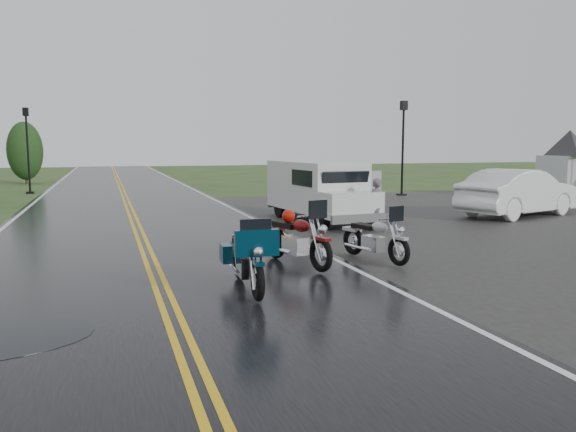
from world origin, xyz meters
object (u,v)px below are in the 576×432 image
at_px(sedan_white, 519,193).
at_px(person_at_van, 375,205).
at_px(van_white, 322,197).
at_px(lamp_post_far_right, 403,148).
at_px(lamp_post_far_left, 28,150).
at_px(motorcycle_teal, 258,264).
at_px(visitor_center, 569,147).
at_px(motorcycle_silver, 399,240).
at_px(motorcycle_red, 321,240).

bearing_deg(sedan_white, person_at_van, 85.72).
distance_m(van_white, lamp_post_far_right, 12.30).
bearing_deg(lamp_post_far_left, person_at_van, -56.72).
bearing_deg(sedan_white, motorcycle_teal, 107.17).
distance_m(visitor_center, motorcycle_silver, 19.07).
distance_m(person_at_van, lamp_post_far_right, 11.90).
relative_size(motorcycle_red, lamp_post_far_right, 0.49).
bearing_deg(motorcycle_teal, lamp_post_far_right, 57.08).
xyz_separation_m(motorcycle_red, sedan_white, (9.83, 6.20, 0.14)).
xyz_separation_m(visitor_center, lamp_post_far_left, (-24.58, 10.50, -0.18)).
bearing_deg(lamp_post_far_left, lamp_post_far_right, -22.11).
relative_size(sedan_white, lamp_post_far_left, 1.12).
bearing_deg(motorcycle_red, sedan_white, 17.80).
bearing_deg(lamp_post_far_left, motorcycle_red, -70.80).
bearing_deg(lamp_post_far_right, person_at_van, -123.18).
xyz_separation_m(motorcycle_red, lamp_post_far_left, (-7.61, 21.84, 1.54)).
height_order(person_at_van, lamp_post_far_right, lamp_post_far_right).
distance_m(visitor_center, motorcycle_teal, 22.75).
bearing_deg(sedan_white, lamp_post_far_left, 31.21).
xyz_separation_m(person_at_van, lamp_post_far_right, (6.45, 9.87, 1.59)).
xyz_separation_m(van_white, lamp_post_far_right, (7.91, 9.32, 1.34)).
bearing_deg(lamp_post_far_right, sedan_white, -91.34).
height_order(sedan_white, lamp_post_far_right, lamp_post_far_right).
bearing_deg(motorcycle_teal, lamp_post_far_left, 107.06).
bearing_deg(van_white, visitor_center, 16.46).
xyz_separation_m(visitor_center, motorcycle_teal, (-18.65, -12.91, -1.75)).
height_order(motorcycle_red, motorcycle_silver, motorcycle_red).
relative_size(lamp_post_far_left, lamp_post_far_right, 0.95).
relative_size(motorcycle_red, motorcycle_silver, 1.14).
height_order(motorcycle_teal, sedan_white, sedan_white).
bearing_deg(person_at_van, visitor_center, 177.64).
height_order(motorcycle_red, sedan_white, sedan_white).
height_order(motorcycle_teal, lamp_post_far_right, lamp_post_far_right).
relative_size(visitor_center, lamp_post_far_left, 3.60).
bearing_deg(person_at_van, sedan_white, 164.28).
distance_m(motorcycle_red, motorcycle_silver, 1.71).
distance_m(motorcycle_silver, van_white, 5.33).
xyz_separation_m(motorcycle_teal, person_at_van, (5.25, 6.38, 0.10)).
relative_size(motorcycle_red, van_white, 0.45).
height_order(sedan_white, lamp_post_far_left, lamp_post_far_left).
xyz_separation_m(visitor_center, sedan_white, (-7.15, -5.13, -1.58)).
height_order(motorcycle_silver, sedan_white, sedan_white).
bearing_deg(lamp_post_far_right, motorcycle_red, -124.35).
xyz_separation_m(motorcycle_teal, sedan_white, (11.50, 7.78, 0.17)).
height_order(motorcycle_red, van_white, van_white).
distance_m(visitor_center, person_at_van, 15.00).
distance_m(van_white, lamp_post_far_left, 19.18).
distance_m(motorcycle_silver, lamp_post_far_left, 23.75).
xyz_separation_m(van_white, sedan_white, (7.71, 0.86, -0.18)).
distance_m(motorcycle_red, sedan_white, 11.62).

